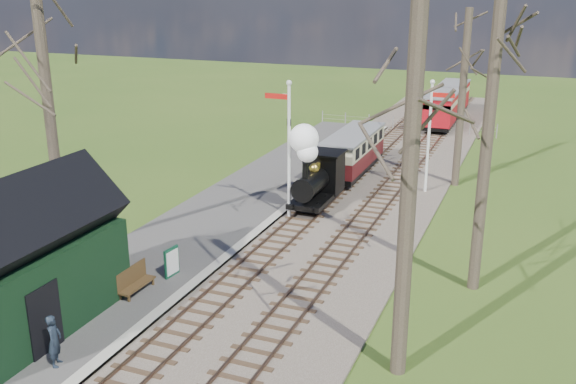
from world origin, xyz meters
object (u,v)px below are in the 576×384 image
object	(u,v)px
semaphore_near	(288,140)
red_carriage_a	(442,110)
bench	(134,280)
semaphore_far	(431,128)
red_carriage_b	(453,98)
station_shed	(24,262)
person	(54,340)
sign_board	(172,262)
coach	(353,151)
locomotive	(316,170)

from	to	relation	value
semaphore_near	red_carriage_a	size ratio (longest dim) A/B	1.24
semaphore_near	bench	size ratio (longest dim) A/B	3.92
semaphore_far	red_carriage_b	world-z (taller)	semaphore_far
station_shed	red_carriage_a	world-z (taller)	station_shed
semaphore_far	red_carriage_a	bearing A→B (deg)	96.65
person	sign_board	bearing A→B (deg)	-22.11
coach	red_carriage_b	world-z (taller)	red_carriage_b
locomotive	bench	size ratio (longest dim) A/B	2.61
red_carriage_a	sign_board	distance (m)	29.06
station_shed	locomotive	world-z (taller)	station_shed
semaphore_near	coach	world-z (taller)	semaphore_near
coach	red_carriage_b	distance (m)	19.26
semaphore_far	bench	xyz separation A→B (m)	(-7.08, -14.99, -2.73)
coach	red_carriage_b	size ratio (longest dim) A/B	1.32
semaphore_far	semaphore_near	bearing A→B (deg)	-130.60
semaphore_near	person	world-z (taller)	semaphore_near
coach	bench	bearing A→B (deg)	-99.25
coach	bench	size ratio (longest dim) A/B	4.18
semaphore_near	person	xyz separation A→B (m)	(-1.34, -13.45, -2.68)
semaphore_near	locomotive	world-z (taller)	semaphore_near
semaphore_near	bench	world-z (taller)	semaphore_near
bench	red_carriage_a	bearing A→B (deg)	80.04
red_carriage_a	sign_board	xyz separation A→B (m)	(-4.77, -28.66, -0.75)
red_carriage_b	person	bearing A→B (deg)	-96.68
semaphore_far	sign_board	bearing A→B (deg)	-115.96
semaphore_far	red_carriage_b	distance (m)	20.87
red_carriage_a	red_carriage_b	xyz separation A→B (m)	(0.00, 5.50, 0.00)
coach	red_carriage_a	world-z (taller)	red_carriage_a
red_carriage_a	sign_board	size ratio (longest dim) A/B	4.74
sign_board	semaphore_near	bearing A→B (deg)	79.32
red_carriage_a	red_carriage_b	bearing A→B (deg)	90.00
red_carriage_a	red_carriage_b	world-z (taller)	same
red_carriage_b	sign_board	bearing A→B (deg)	-97.95
semaphore_far	red_carriage_b	bearing A→B (deg)	94.90
coach	locomotive	bearing A→B (deg)	-90.11
semaphore_near	locomotive	bearing A→B (deg)	64.18
coach	sign_board	world-z (taller)	coach
coach	sign_board	distance (m)	15.24
bench	semaphore_far	bearing A→B (deg)	64.72
semaphore_far	red_carriage_b	xyz separation A→B (m)	(-1.77, 20.71, -1.87)
red_carriage_b	person	xyz separation A→B (m)	(-4.71, -40.16, -0.53)
coach	red_carriage_b	xyz separation A→B (m)	(2.60, 19.09, 0.06)
coach	red_carriage_a	size ratio (longest dim) A/B	1.32
sign_board	red_carriage_a	bearing A→B (deg)	80.54
semaphore_near	coach	bearing A→B (deg)	84.24
station_shed	locomotive	distance (m)	14.23
semaphore_near	red_carriage_a	world-z (taller)	semaphore_near
station_shed	semaphore_far	distance (m)	20.01
semaphore_near	sign_board	world-z (taller)	semaphore_near
locomotive	person	xyz separation A→B (m)	(-2.09, -15.01, -0.98)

